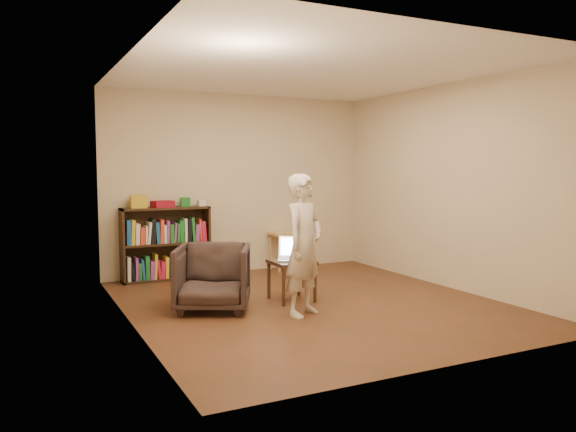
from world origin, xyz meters
name	(u,v)px	position (x,y,z in m)	size (l,w,h in m)	color
floor	(311,303)	(0.00, 0.00, 0.00)	(4.50, 4.50, 0.00)	#3F2B14
ceiling	(312,71)	(0.00, 0.00, 2.60)	(4.50, 4.50, 0.00)	white
wall_back	(239,184)	(0.00, 2.25, 1.30)	(4.00, 4.00, 0.00)	#C2AF92
wall_left	(129,193)	(-2.00, 0.00, 1.30)	(4.50, 4.50, 0.00)	#C2AF92
wall_right	(450,186)	(2.00, 0.00, 1.30)	(4.50, 4.50, 0.00)	#C2AF92
bookshelf	(166,248)	(-1.14, 2.09, 0.44)	(1.20, 0.30, 1.00)	black
box_yellow	(139,202)	(-1.50, 2.07, 1.09)	(0.21, 0.15, 0.17)	gold
red_cloth	(163,204)	(-1.19, 2.05, 1.05)	(0.27, 0.20, 0.09)	maroon
box_green	(185,202)	(-0.86, 2.10, 1.06)	(0.13, 0.13, 0.13)	#1C6C27
box_white	(201,203)	(-0.62, 2.11, 1.04)	(0.10, 0.10, 0.08)	silver
stool	(284,240)	(0.64, 2.03, 0.46)	(0.39, 0.39, 0.57)	tan
armchair	(213,277)	(-1.10, 0.21, 0.36)	(0.76, 0.79, 0.71)	#302320
side_table	(292,267)	(-0.14, 0.22, 0.39)	(0.46, 0.46, 0.47)	black
laptop	(294,255)	(-0.09, 0.26, 0.53)	(0.50, 0.50, 0.26)	silver
person	(304,245)	(-0.31, -0.40, 0.74)	(0.54, 0.35, 1.48)	beige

